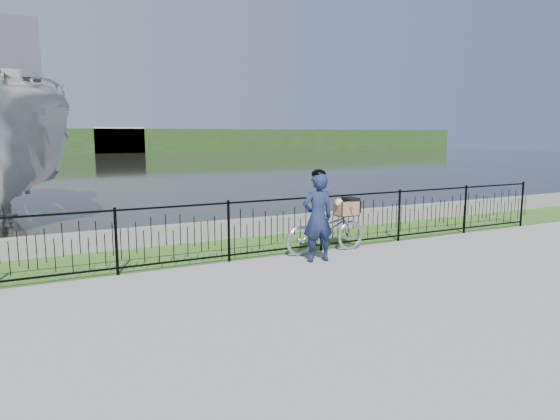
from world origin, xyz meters
TOP-DOWN VIEW (x-y plane):
  - ground at (0.00, 0.00)m, footprint 120.00×120.00m
  - grass_strip at (0.00, 2.60)m, footprint 60.00×2.00m
  - water at (0.00, 33.00)m, footprint 120.00×120.00m
  - quay_wall at (0.00, 3.60)m, footprint 60.00×0.30m
  - fence at (0.00, 1.60)m, footprint 14.00×0.06m
  - far_treeline at (0.00, 60.00)m, footprint 120.00×6.00m
  - far_building_right at (6.00, 58.50)m, footprint 6.00×3.00m
  - bicycle_rig at (0.99, 1.40)m, footprint 1.76×0.61m
  - cyclist at (0.48, 0.88)m, footprint 0.63×0.45m
  - boat_near at (-4.82, 9.54)m, footprint 3.89×9.68m

SIDE VIEW (x-z plane):
  - ground at x=0.00m, z-range 0.00..0.00m
  - water at x=0.00m, z-range 0.00..0.00m
  - grass_strip at x=0.00m, z-range 0.00..0.01m
  - quay_wall at x=0.00m, z-range 0.00..0.40m
  - bicycle_rig at x=0.99m, z-range -0.07..1.03m
  - fence at x=0.00m, z-range 0.00..1.15m
  - cyclist at x=0.48m, z-range -0.01..1.71m
  - far_treeline at x=0.00m, z-range 0.00..3.00m
  - far_building_right at x=6.00m, z-range 0.00..3.20m
  - boat_near at x=-4.82m, z-range -0.78..4.72m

